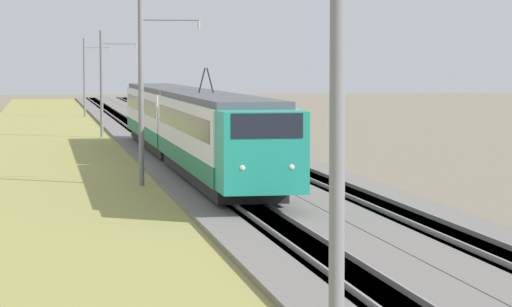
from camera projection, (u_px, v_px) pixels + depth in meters
The scene contains 10 objects.
ballast_main at pixel (189, 168), 57.82m from camera, with size 240.00×4.40×0.30m.
ballast_adjacent at pixel (281, 167), 58.59m from camera, with size 240.00×4.40×0.30m.
track_main at pixel (189, 168), 57.82m from camera, with size 240.00×1.57×0.45m.
track_adjacent at pixel (281, 167), 58.59m from camera, with size 240.00×1.57×0.45m.
grass_verge at pixel (73, 172), 56.88m from camera, with size 240.00×11.38×0.12m.
passenger_train at pixel (187, 122), 58.74m from camera, with size 42.39×2.87×4.96m.
catenary_mast_near at pixel (342, 152), 16.65m from camera, with size 0.22×2.56×7.50m.
catenary_mast_mid at pixel (143, 90), 49.58m from camera, with size 0.22×2.56×7.82m.
catenary_mast_far at pixel (102, 83), 82.53m from camera, with size 0.22×2.56×7.41m.
catenary_mast_distant at pixel (85, 77), 115.46m from camera, with size 0.22×2.56×7.61m.
Camera 1 is at (-7.29, 6.88, 5.09)m, focal length 85.00 mm.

